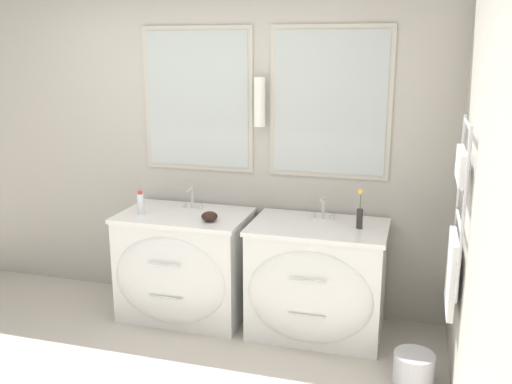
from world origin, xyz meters
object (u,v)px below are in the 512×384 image
(flower_vase, at_px, (360,213))
(waste_bin, at_px, (414,369))
(toiletry_bottle, at_px, (141,203))
(vanity_right, at_px, (316,280))
(amenity_bowl, at_px, (209,216))
(vanity_left, at_px, (184,266))

(flower_vase, relative_size, waste_bin, 1.12)
(flower_vase, bearing_deg, toiletry_bottle, -176.22)
(flower_vase, height_order, waste_bin, flower_vase)
(vanity_right, relative_size, waste_bin, 3.83)
(toiletry_bottle, bearing_deg, amenity_bowl, -2.66)
(amenity_bowl, relative_size, flower_vase, 0.42)
(vanity_left, relative_size, amenity_bowl, 8.07)
(vanity_right, distance_m, flower_vase, 0.58)
(vanity_left, xyz_separation_m, flower_vase, (1.30, 0.04, 0.51))
(vanity_left, height_order, amenity_bowl, amenity_bowl)
(flower_vase, bearing_deg, amenity_bowl, -172.84)
(vanity_left, xyz_separation_m, toiletry_bottle, (-0.30, -0.06, 0.48))
(vanity_left, height_order, vanity_right, same)
(vanity_left, bearing_deg, toiletry_bottle, -168.24)
(waste_bin, bearing_deg, vanity_right, 145.43)
(toiletry_bottle, xyz_separation_m, flower_vase, (1.60, 0.11, 0.02))
(waste_bin, bearing_deg, amenity_bowl, 165.00)
(amenity_bowl, bearing_deg, flower_vase, 7.16)
(vanity_left, relative_size, flower_vase, 3.41)
(amenity_bowl, bearing_deg, vanity_left, 160.67)
(amenity_bowl, xyz_separation_m, flower_vase, (1.05, 0.13, 0.07))
(vanity_left, distance_m, flower_vase, 1.40)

